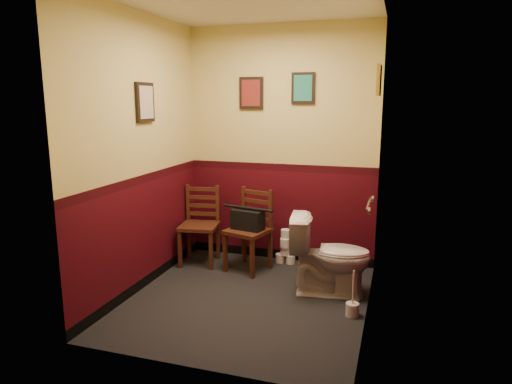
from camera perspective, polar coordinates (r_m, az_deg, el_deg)
floor at (r=4.49m, az=-0.99°, el=-13.24°), size 2.20×2.40×0.00m
ceiling at (r=4.16m, az=-1.12°, el=22.90°), size 2.20×2.40×0.00m
wall_back at (r=5.26m, az=3.13°, el=5.71°), size 2.20×0.00×2.70m
wall_front at (r=3.01m, az=-8.33°, el=1.31°), size 2.20×0.00×2.70m
wall_left at (r=4.58m, az=-14.26°, el=4.53°), size 0.00×2.40×2.70m
wall_right at (r=3.91m, az=14.46°, el=3.38°), size 0.00×2.40×2.70m
grab_bar at (r=4.22m, az=13.98°, el=-1.53°), size 0.05×0.56×0.06m
framed_print_back_a at (r=5.31m, az=-0.60°, el=12.27°), size 0.28×0.04×0.36m
framed_print_back_b at (r=5.15m, az=5.92°, el=12.79°), size 0.26×0.04×0.34m
framed_print_left at (r=4.62m, az=-13.69°, el=10.84°), size 0.04×0.30×0.38m
framed_print_right at (r=4.47m, az=15.11°, el=13.32°), size 0.04×0.34×0.28m
toilet at (r=4.53m, az=9.28°, el=-7.90°), size 0.84×0.54×0.77m
toilet_brush at (r=4.23m, az=11.95°, el=-14.07°), size 0.12×0.12×0.42m
chair_left at (r=5.34m, az=-7.01°, el=-4.12°), size 0.48×0.48×0.90m
chair_right at (r=5.09m, az=-0.77°, el=-4.78°), size 0.52×0.52×0.90m
handbag at (r=5.02m, az=-1.04°, el=-3.45°), size 0.38×0.24×0.26m
tp_stack at (r=5.35m, az=3.68°, el=-7.12°), size 0.23×0.14×0.40m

